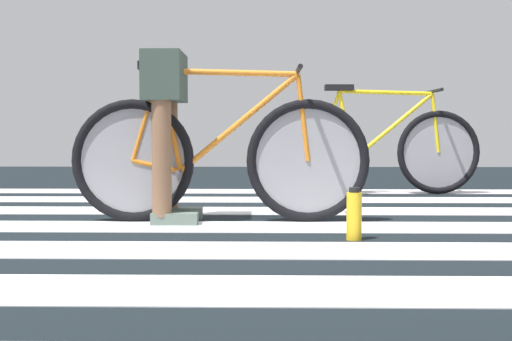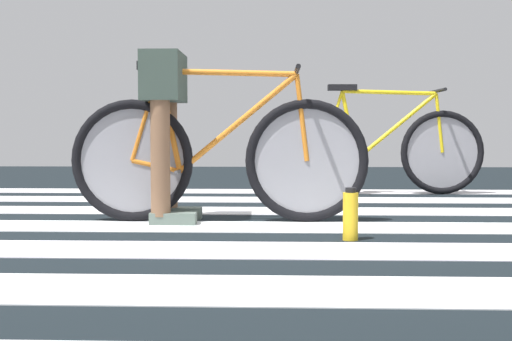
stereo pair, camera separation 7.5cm
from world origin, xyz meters
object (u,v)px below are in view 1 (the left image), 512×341
bicycle_2_of_2 (379,149)px  water_bottle (354,215)px  bicycle_1_of_2 (220,156)px  cyclist_1_of_2 (166,113)px

bicycle_2_of_2 → water_bottle: 2.57m
bicycle_1_of_2 → water_bottle: 0.99m
bicycle_1_of_2 → bicycle_2_of_2: (1.22, 1.85, 0.00)m
cyclist_1_of_2 → bicycle_1_of_2: bearing=0.0°
cyclist_1_of_2 → water_bottle: 1.31m
bicycle_1_of_2 → bicycle_2_of_2: 2.22m
bicycle_1_of_2 → bicycle_2_of_2: size_ratio=1.00×
bicycle_1_of_2 → cyclist_1_of_2: cyclist_1_of_2 is taller
bicycle_1_of_2 → cyclist_1_of_2: bearing=-180.0°
bicycle_1_of_2 → water_bottle: bicycle_1_of_2 is taller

